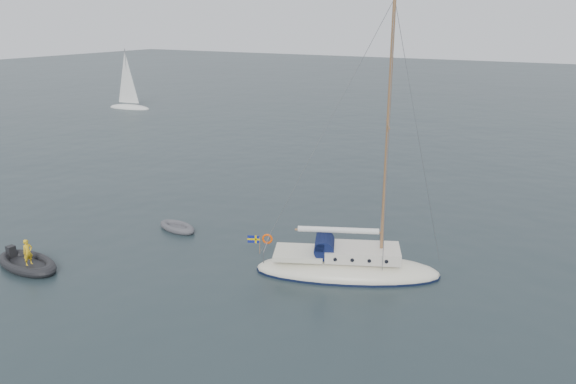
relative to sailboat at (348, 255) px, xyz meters
The scene contains 5 objects.
ground 1.39m from the sailboat, 156.08° to the left, with size 300.00×300.00×0.00m, color black.
sailboat is the anchor object (origin of this frame).
dinghy 11.48m from the sailboat, behind, with size 2.81×1.27×0.40m.
rib 16.48m from the sailboat, 153.49° to the right, with size 4.27×1.94×1.60m.
distant_yacht_a 58.94m from the sailboat, 144.78° to the left, with size 6.54×3.49×8.67m.
Camera 1 is at (10.80, -24.21, 12.36)m, focal length 35.00 mm.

